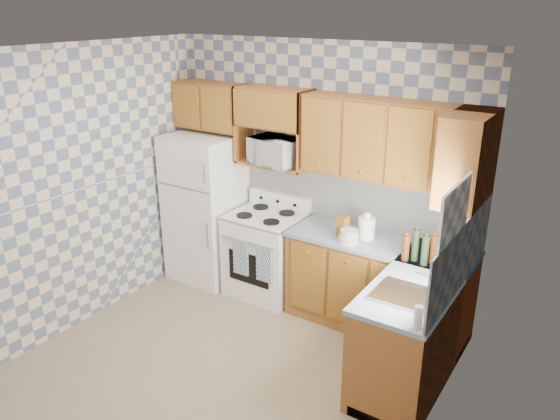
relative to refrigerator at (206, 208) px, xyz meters
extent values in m
plane|color=#7D6A53|center=(1.27, -1.25, -0.84)|extent=(3.40, 3.40, 0.00)
cube|color=slate|center=(1.27, 0.35, 0.51)|extent=(3.40, 0.02, 2.70)
cube|color=slate|center=(2.97, -1.25, 0.51)|extent=(0.02, 3.20, 2.70)
cube|color=white|center=(1.68, 0.34, 0.36)|extent=(2.60, 0.02, 0.56)
cube|color=white|center=(2.96, -0.45, 0.36)|extent=(0.02, 1.60, 0.56)
cube|color=white|center=(0.00, 0.00, 0.00)|extent=(0.75, 0.70, 1.68)
cube|color=white|center=(0.80, 0.03, -0.39)|extent=(0.76, 0.65, 0.90)
cube|color=silver|center=(0.80, 0.03, 0.07)|extent=(0.76, 0.65, 0.02)
cube|color=white|center=(0.80, 0.30, 0.16)|extent=(0.76, 0.08, 0.17)
cube|color=navy|center=(0.72, -0.32, -0.30)|extent=(0.18, 0.02, 0.39)
cube|color=navy|center=(1.02, -0.32, -0.30)|extent=(0.18, 0.02, 0.39)
cube|color=brown|center=(2.10, 0.05, -0.40)|extent=(1.75, 0.60, 0.88)
cube|color=brown|center=(2.67, -0.45, -0.40)|extent=(0.60, 1.60, 0.88)
cube|color=gray|center=(2.10, 0.05, 0.06)|extent=(1.77, 0.63, 0.04)
cube|color=gray|center=(2.67, -0.45, 0.06)|extent=(0.63, 1.60, 0.04)
cube|color=brown|center=(2.10, 0.19, 1.01)|extent=(1.75, 0.33, 0.74)
cube|color=brown|center=(-0.02, 0.19, 1.13)|extent=(0.82, 0.33, 0.50)
cube|color=brown|center=(2.81, 0.00, 1.01)|extent=(0.33, 0.70, 0.74)
cube|color=brown|center=(0.80, 0.19, 0.60)|extent=(0.80, 0.33, 0.03)
imported|color=white|center=(0.85, 0.14, 0.75)|extent=(0.56, 0.42, 0.28)
cube|color=#B7B7BC|center=(2.67, -0.80, 0.09)|extent=(0.48, 0.40, 0.03)
cube|color=white|center=(2.96, -0.80, 0.61)|extent=(0.02, 0.66, 0.86)
cylinder|color=black|center=(2.50, -0.17, 0.23)|extent=(0.06, 0.06, 0.29)
cylinder|color=black|center=(2.60, -0.21, 0.22)|extent=(0.06, 0.06, 0.27)
cylinder|color=#52230C|center=(2.65, -0.13, 0.21)|extent=(0.06, 0.06, 0.25)
cylinder|color=#52230C|center=(2.43, -0.21, 0.20)|extent=(0.06, 0.06, 0.23)
cube|color=brown|center=(1.75, -0.05, 0.18)|extent=(0.10, 0.10, 0.21)
cylinder|color=white|center=(1.95, 0.05, 0.18)|extent=(0.16, 0.16, 0.20)
cylinder|color=beige|center=(2.89, -1.18, 0.17)|extent=(0.06, 0.06, 0.17)
camera|label=1|loc=(3.85, -4.40, 2.19)|focal=35.00mm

